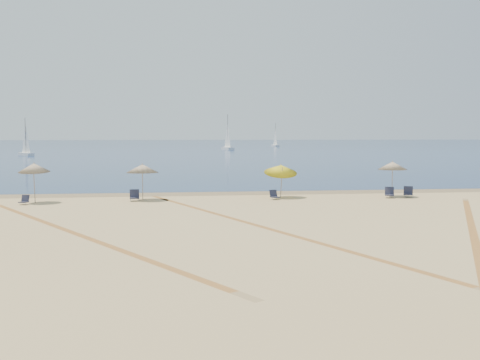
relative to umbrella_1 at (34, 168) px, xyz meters
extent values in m
plane|color=tan|center=(13.16, -19.88, -2.23)|extent=(160.00, 160.00, 0.00)
plane|color=#0C2151|center=(13.16, 205.12, -2.22)|extent=(500.00, 500.00, 0.00)
plane|color=olive|center=(13.16, 4.12, -2.22)|extent=(500.00, 500.00, 0.00)
cylinder|color=gray|center=(0.00, -0.08, -1.04)|extent=(0.05, 0.24, 2.38)
cone|color=#FFEFCE|center=(0.00, 0.00, 0.00)|extent=(1.96, 2.00, 0.70)
sphere|color=gray|center=(0.00, 0.00, 0.30)|extent=(0.08, 0.08, 0.08)
cylinder|color=gray|center=(6.73, 0.64, -1.11)|extent=(0.05, 0.06, 2.24)
cone|color=#FFEFCE|center=(6.73, 0.63, -0.14)|extent=(2.12, 2.13, 0.56)
sphere|color=gray|center=(6.73, 0.63, 0.16)|extent=(0.08, 0.08, 0.08)
cylinder|color=gray|center=(16.07, 0.66, -1.17)|extent=(0.05, 0.64, 2.13)
cone|color=yellow|center=(16.07, 0.92, -0.26)|extent=(2.27, 2.34, 1.14)
sphere|color=gray|center=(16.07, 0.92, 0.04)|extent=(0.08, 0.08, 0.08)
cylinder|color=gray|center=(23.92, 0.58, -1.07)|extent=(0.05, 0.05, 2.31)
cone|color=#FFEFCE|center=(23.92, 0.58, -0.07)|extent=(2.03, 2.03, 0.55)
sphere|color=gray|center=(23.92, 0.58, 0.23)|extent=(0.08, 0.08, 0.08)
cube|color=#1C1E2E|center=(-0.45, -1.01, -2.07)|extent=(0.59, 0.59, 0.04)
cube|color=#1C1E2E|center=(-0.39, -0.78, -1.86)|extent=(0.51, 0.29, 0.43)
cylinder|color=#A5A5AD|center=(-0.63, -1.14, -2.15)|extent=(0.02, 0.02, 0.16)
cylinder|color=#A5A5AD|center=(-0.26, -1.23, -2.15)|extent=(0.02, 0.02, 0.16)
cube|color=#1C1E2E|center=(6.23, 0.03, -2.03)|extent=(0.65, 0.65, 0.06)
cube|color=#1C1E2E|center=(6.21, 0.33, -1.76)|extent=(0.62, 0.27, 0.54)
cylinder|color=#A5A5AD|center=(5.99, -0.21, -2.13)|extent=(0.03, 0.03, 0.20)
cylinder|color=#A5A5AD|center=(6.47, -0.18, -2.13)|extent=(0.03, 0.03, 0.20)
cube|color=#1C1E2E|center=(15.46, -0.27, -2.06)|extent=(0.65, 0.65, 0.05)
cube|color=#1C1E2E|center=(15.39, -0.02, -1.83)|extent=(0.56, 0.33, 0.47)
cylinder|color=#A5A5AD|center=(15.26, -0.52, -2.14)|extent=(0.02, 0.02, 0.17)
cylinder|color=#A5A5AD|center=(15.66, -0.40, -2.14)|extent=(0.02, 0.02, 0.17)
cube|color=#1C1E2E|center=(23.41, -0.26, -2.03)|extent=(0.77, 0.77, 0.06)
cube|color=#1C1E2E|center=(23.51, 0.02, -1.76)|extent=(0.65, 0.41, 0.54)
cylinder|color=#A5A5AD|center=(23.18, -0.40, -2.13)|extent=(0.03, 0.03, 0.20)
cylinder|color=#A5A5AD|center=(23.64, -0.56, -2.13)|extent=(0.03, 0.03, 0.20)
cube|color=#1C1E2E|center=(24.81, -0.09, -2.03)|extent=(0.81, 0.81, 0.06)
cube|color=#1C1E2E|center=(24.94, 0.19, -1.76)|extent=(0.65, 0.46, 0.55)
cylinder|color=#A5A5AD|center=(24.59, -0.21, -2.13)|extent=(0.03, 0.03, 0.20)
cylinder|color=#A5A5AD|center=(25.04, -0.41, -2.13)|extent=(0.03, 0.03, 0.20)
cube|color=white|center=(45.94, 161.37, -1.91)|extent=(2.04, 5.81, 0.62)
cylinder|color=gray|center=(45.94, 161.37, 2.12)|extent=(0.12, 0.12, 8.28)
cube|color=white|center=(-21.04, 81.86, -1.94)|extent=(4.15, 4.97, 0.57)
cylinder|color=gray|center=(-21.04, 81.86, 1.74)|extent=(0.11, 0.11, 7.56)
cube|color=white|center=(24.38, 119.73, -1.85)|extent=(3.11, 6.90, 0.73)
cylinder|color=gray|center=(24.38, 119.73, 2.88)|extent=(0.15, 0.15, 9.73)
plane|color=tan|center=(12.42, -9.89, -2.23)|extent=(36.38, 36.38, 0.00)
plane|color=tan|center=(12.01, -8.87, -2.23)|extent=(36.38, 36.38, 0.00)
plane|color=tan|center=(21.27, -14.70, -2.23)|extent=(37.82, 37.82, 0.00)
plane|color=tan|center=(21.78, -13.73, -2.23)|extent=(37.82, 37.82, 0.00)
plane|color=tan|center=(3.70, -10.44, -2.23)|extent=(38.42, 38.42, 0.00)
plane|color=tan|center=(3.14, -9.50, -2.23)|extent=(38.42, 38.42, 0.00)
camera|label=1|loc=(8.67, -36.33, 2.10)|focal=41.50mm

